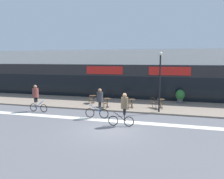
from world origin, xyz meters
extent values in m
plane|color=#5B5B60|center=(0.00, 0.00, 0.00)|extent=(120.00, 120.00, 0.00)
cube|color=gray|center=(0.00, 7.25, 0.06)|extent=(40.00, 5.50, 0.12)
cube|color=silver|center=(0.00, 12.00, 2.64)|extent=(40.00, 4.00, 5.29)
cube|color=black|center=(0.00, 10.03, 1.32)|extent=(38.80, 0.10, 2.40)
cube|color=#232326|center=(0.00, 10.05, 3.12)|extent=(39.20, 0.14, 1.20)
cube|color=red|center=(-3.37, 9.98, 3.12)|extent=(4.06, 0.08, 0.84)
cube|color=red|center=(3.37, 9.98, 3.12)|extent=(4.06, 0.08, 0.84)
cube|color=silver|center=(0.00, 1.88, 0.00)|extent=(36.00, 0.70, 0.01)
cylinder|color=black|center=(-3.60, 6.95, 0.13)|extent=(0.36, 0.36, 0.02)
cylinder|color=black|center=(-3.60, 6.95, 0.47)|extent=(0.07, 0.07, 0.70)
cylinder|color=#4C3823|center=(-3.60, 6.95, 0.83)|extent=(0.66, 0.66, 0.02)
cylinder|color=black|center=(-1.73, 5.54, 0.13)|extent=(0.34, 0.34, 0.02)
cylinder|color=black|center=(-1.73, 5.54, 0.50)|extent=(0.07, 0.07, 0.75)
cylinder|color=#4C3823|center=(-1.73, 5.54, 0.88)|extent=(0.62, 0.62, 0.02)
cylinder|color=black|center=(0.34, 5.98, 0.13)|extent=(0.34, 0.34, 0.02)
cylinder|color=black|center=(0.34, 5.98, 0.47)|extent=(0.07, 0.07, 0.70)
cylinder|color=#4C3823|center=(0.34, 5.98, 0.83)|extent=(0.62, 0.62, 0.02)
cylinder|color=black|center=(2.79, 6.44, 0.13)|extent=(0.35, 0.35, 0.02)
cylinder|color=black|center=(2.79, 6.44, 0.49)|extent=(0.07, 0.07, 0.74)
cylinder|color=#4C3823|center=(2.79, 6.44, 0.87)|extent=(0.64, 0.64, 0.02)
cylinder|color=#4C3823|center=(-3.60, 6.40, 0.56)|extent=(0.40, 0.40, 0.03)
cylinder|color=#4C3823|center=(-3.74, 6.54, 0.33)|extent=(0.03, 0.03, 0.42)
cylinder|color=#4C3823|center=(-3.46, 6.54, 0.33)|extent=(0.03, 0.03, 0.42)
cylinder|color=#4C3823|center=(-3.74, 6.26, 0.33)|extent=(0.03, 0.03, 0.42)
cylinder|color=#4C3823|center=(-3.46, 6.26, 0.33)|extent=(0.03, 0.03, 0.42)
torus|color=#4C3823|center=(-3.60, 6.23, 0.82)|extent=(0.03, 0.41, 0.41)
cylinder|color=#4C3823|center=(-3.77, 6.23, 0.68)|extent=(0.03, 0.03, 0.23)
cylinder|color=#4C3823|center=(-3.43, 6.23, 0.68)|extent=(0.03, 0.03, 0.23)
cylinder|color=#4C3823|center=(-1.73, 4.99, 0.56)|extent=(0.44, 0.44, 0.03)
cylinder|color=#4C3823|center=(-1.89, 5.11, 0.33)|extent=(0.03, 0.03, 0.42)
cylinder|color=#4C3823|center=(-1.61, 5.14, 0.33)|extent=(0.03, 0.03, 0.42)
cylinder|color=#4C3823|center=(-1.86, 4.83, 0.33)|extent=(0.03, 0.03, 0.42)
cylinder|color=#4C3823|center=(-1.58, 4.86, 0.33)|extent=(0.03, 0.03, 0.42)
torus|color=#4C3823|center=(-1.72, 4.82, 0.82)|extent=(0.07, 0.41, 0.41)
cylinder|color=#4C3823|center=(-1.89, 4.80, 0.68)|extent=(0.03, 0.03, 0.23)
cylinder|color=#4C3823|center=(-1.55, 4.83, 0.68)|extent=(0.03, 0.03, 0.23)
cylinder|color=#4C3823|center=(-2.28, 5.54, 0.56)|extent=(0.43, 0.43, 0.03)
cylinder|color=#4C3823|center=(-2.13, 5.66, 0.33)|extent=(0.03, 0.03, 0.42)
cylinder|color=#4C3823|center=(-2.16, 5.39, 0.33)|extent=(0.03, 0.03, 0.42)
cylinder|color=#4C3823|center=(-2.41, 5.69, 0.33)|extent=(0.03, 0.03, 0.42)
cylinder|color=#4C3823|center=(-2.44, 5.41, 0.33)|extent=(0.03, 0.03, 0.42)
torus|color=#4C3823|center=(-2.45, 5.55, 0.82)|extent=(0.41, 0.06, 0.41)
cylinder|color=#4C3823|center=(-2.44, 5.72, 0.68)|extent=(0.03, 0.03, 0.23)
cylinder|color=#4C3823|center=(-2.47, 5.38, 0.68)|extent=(0.03, 0.03, 0.23)
cylinder|color=#4C3823|center=(0.34, 5.43, 0.56)|extent=(0.42, 0.42, 0.03)
cylinder|color=#4C3823|center=(0.19, 5.56, 0.33)|extent=(0.03, 0.03, 0.42)
cylinder|color=#4C3823|center=(0.47, 5.57, 0.33)|extent=(0.03, 0.03, 0.42)
cylinder|color=#4C3823|center=(0.21, 5.28, 0.33)|extent=(0.03, 0.03, 0.42)
cylinder|color=#4C3823|center=(0.49, 5.29, 0.33)|extent=(0.03, 0.03, 0.42)
torus|color=#4C3823|center=(0.35, 5.26, 0.82)|extent=(0.05, 0.41, 0.41)
cylinder|color=#4C3823|center=(0.18, 5.25, 0.68)|extent=(0.03, 0.03, 0.23)
cylinder|color=#4C3823|center=(0.52, 5.27, 0.68)|extent=(0.03, 0.03, 0.23)
cylinder|color=#4C3823|center=(2.79, 5.89, 0.56)|extent=(0.40, 0.40, 0.03)
cylinder|color=#4C3823|center=(2.65, 6.03, 0.33)|extent=(0.03, 0.03, 0.42)
cylinder|color=#4C3823|center=(2.93, 6.03, 0.33)|extent=(0.03, 0.03, 0.42)
cylinder|color=#4C3823|center=(2.66, 5.75, 0.33)|extent=(0.03, 0.03, 0.42)
cylinder|color=#4C3823|center=(2.94, 5.75, 0.33)|extent=(0.03, 0.03, 0.42)
torus|color=#4C3823|center=(2.80, 5.72, 0.82)|extent=(0.03, 0.41, 0.41)
cylinder|color=#4C3823|center=(2.63, 5.72, 0.68)|extent=(0.03, 0.03, 0.23)
cylinder|color=#4C3823|center=(2.97, 5.72, 0.68)|extent=(0.03, 0.03, 0.23)
cylinder|color=#4C3823|center=(2.24, 6.44, 0.56)|extent=(0.44, 0.44, 0.03)
cylinder|color=#4C3823|center=(2.37, 6.59, 0.33)|extent=(0.03, 0.03, 0.42)
cylinder|color=#4C3823|center=(2.40, 6.31, 0.33)|extent=(0.03, 0.03, 0.42)
cylinder|color=#4C3823|center=(2.09, 6.56, 0.33)|extent=(0.03, 0.03, 0.42)
cylinder|color=#4C3823|center=(2.12, 6.28, 0.33)|extent=(0.03, 0.03, 0.42)
torus|color=#4C3823|center=(2.08, 6.42, 0.82)|extent=(0.41, 0.07, 0.41)
cylinder|color=#4C3823|center=(2.06, 6.59, 0.68)|extent=(0.03, 0.03, 0.23)
cylinder|color=#4C3823|center=(2.09, 6.25, 0.68)|extent=(0.03, 0.03, 0.23)
cylinder|color=#4C4C51|center=(4.46, 9.09, 0.33)|extent=(0.53, 0.53, 0.43)
ellipsoid|color=#28662D|center=(4.46, 9.09, 0.91)|extent=(0.85, 0.85, 1.02)
cylinder|color=black|center=(2.72, 4.91, 2.37)|extent=(0.12, 0.12, 4.51)
sphere|color=beige|center=(2.72, 4.91, 4.71)|extent=(0.26, 0.26, 0.26)
torus|color=black|center=(-6.35, 2.87, 0.33)|extent=(0.66, 0.09, 0.66)
torus|color=black|center=(-7.36, 2.93, 0.33)|extent=(0.66, 0.09, 0.66)
cylinder|color=#23519E|center=(-6.80, 2.90, 0.61)|extent=(0.79, 0.09, 0.59)
cylinder|color=#23519E|center=(-7.08, 2.91, 0.56)|extent=(0.04, 0.04, 0.46)
cylinder|color=#23519E|center=(-6.40, 2.87, 0.89)|extent=(0.06, 0.48, 0.03)
cylinder|color=black|center=(-7.07, 3.01, 0.99)|extent=(0.18, 0.18, 0.41)
cylinder|color=black|center=(-7.08, 2.82, 0.99)|extent=(0.18, 0.18, 0.41)
cylinder|color=brown|center=(-7.08, 2.91, 1.56)|extent=(0.51, 0.51, 0.74)
sphere|color=#9E7051|center=(-7.08, 2.91, 2.07)|extent=(0.28, 0.28, 0.28)
torus|color=black|center=(-2.14, 2.34, 0.35)|extent=(0.70, 0.08, 0.69)
torus|color=black|center=(-1.07, 2.38, 0.35)|extent=(0.70, 0.08, 0.69)
cylinder|color=#23519E|center=(-1.66, 2.35, 0.64)|extent=(0.83, 0.07, 0.63)
cylinder|color=#23519E|center=(-1.37, 2.36, 0.59)|extent=(0.04, 0.04, 0.49)
cylinder|color=#23519E|center=(-2.09, 2.34, 0.94)|extent=(0.04, 0.48, 0.03)
cylinder|color=black|center=(-1.37, 2.28, 1.03)|extent=(0.16, 0.16, 0.39)
cylinder|color=black|center=(-1.37, 2.45, 1.03)|extent=(0.16, 0.16, 0.39)
cylinder|color=#2D2D33|center=(-1.37, 2.36, 1.57)|extent=(0.47, 0.47, 0.70)
sphere|color=#9E7051|center=(-1.37, 2.36, 2.05)|extent=(0.26, 0.26, 0.26)
torus|color=black|center=(0.05, 0.84, 0.33)|extent=(0.66, 0.10, 0.65)
torus|color=black|center=(1.06, 0.91, 0.33)|extent=(0.66, 0.10, 0.65)
cylinder|color=black|center=(0.50, 0.87, 0.61)|extent=(0.79, 0.11, 0.59)
cylinder|color=black|center=(0.78, 0.89, 0.56)|extent=(0.04, 0.04, 0.46)
cylinder|color=black|center=(0.10, 0.84, 0.88)|extent=(0.07, 0.48, 0.03)
cylinder|color=black|center=(0.78, 0.80, 0.98)|extent=(0.17, 0.17, 0.39)
cylinder|color=black|center=(0.77, 0.98, 0.98)|extent=(0.17, 0.17, 0.39)
cylinder|color=brown|center=(0.78, 0.89, 1.53)|extent=(0.50, 0.50, 0.71)
sphere|color=#9E7051|center=(0.78, 0.89, 2.02)|extent=(0.27, 0.27, 0.27)
camera|label=1|loc=(3.56, -12.42, 4.25)|focal=35.00mm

